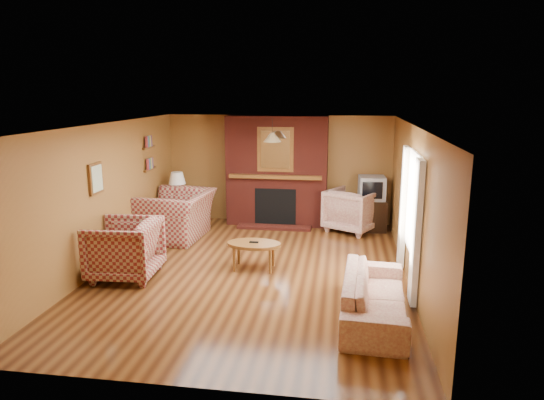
% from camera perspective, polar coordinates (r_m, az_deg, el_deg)
% --- Properties ---
extents(floor, '(6.50, 6.50, 0.00)m').
position_cam_1_polar(floor, '(8.10, -2.38, -8.40)').
color(floor, '#40200D').
rests_on(floor, ground).
extents(ceiling, '(6.50, 6.50, 0.00)m').
position_cam_1_polar(ceiling, '(7.58, -2.54, 8.79)').
color(ceiling, silver).
rests_on(ceiling, wall_back).
extents(wall_back, '(6.50, 0.00, 6.50)m').
position_cam_1_polar(wall_back, '(10.91, 0.76, 3.65)').
color(wall_back, '#8F5E2C').
rests_on(wall_back, floor).
extents(wall_front, '(6.50, 0.00, 6.50)m').
position_cam_1_polar(wall_front, '(4.74, -9.96, -8.73)').
color(wall_front, '#8F5E2C').
rests_on(wall_front, floor).
extents(wall_left, '(0.00, 6.50, 6.50)m').
position_cam_1_polar(wall_left, '(8.58, -19.09, 0.46)').
color(wall_left, '#8F5E2C').
rests_on(wall_left, floor).
extents(wall_right, '(0.00, 6.50, 6.50)m').
position_cam_1_polar(wall_right, '(7.69, 16.16, -0.69)').
color(wall_right, '#8F5E2C').
rests_on(wall_right, floor).
extents(fireplace, '(2.20, 0.82, 2.40)m').
position_cam_1_polar(fireplace, '(10.65, 0.57, 3.33)').
color(fireplace, '#581A13').
rests_on(fireplace, floor).
extents(window_right, '(0.10, 1.85, 2.00)m').
position_cam_1_polar(window_right, '(7.51, 15.96, -1.58)').
color(window_right, beige).
rests_on(window_right, wall_right).
extents(bookshelf, '(0.09, 0.55, 0.71)m').
position_cam_1_polar(bookshelf, '(10.18, -14.10, 5.27)').
color(bookshelf, brown).
rests_on(bookshelf, wall_left).
extents(botanical_print, '(0.05, 0.40, 0.50)m').
position_cam_1_polar(botanical_print, '(8.24, -20.01, 2.39)').
color(botanical_print, brown).
rests_on(botanical_print, wall_left).
extents(pendant_light, '(0.36, 0.36, 0.48)m').
position_cam_1_polar(pendant_light, '(9.87, 0.03, 7.38)').
color(pendant_light, black).
rests_on(pendant_light, ceiling).
extents(plaid_loveseat, '(1.36, 1.53, 0.94)m').
position_cam_1_polar(plaid_loveseat, '(9.95, -11.14, -1.76)').
color(plaid_loveseat, maroon).
rests_on(plaid_loveseat, floor).
extents(plaid_armchair, '(1.10, 1.07, 0.94)m').
position_cam_1_polar(plaid_armchair, '(8.05, -16.98, -5.54)').
color(plaid_armchair, maroon).
rests_on(plaid_armchair, floor).
extents(floral_sofa, '(0.91, 2.07, 0.59)m').
position_cam_1_polar(floral_sofa, '(6.60, 11.97, -10.96)').
color(floral_sofa, beige).
rests_on(floral_sofa, floor).
extents(floral_armchair, '(1.32, 1.34, 0.90)m').
position_cam_1_polar(floral_armchair, '(10.41, 9.45, -1.18)').
color(floral_armchair, beige).
rests_on(floral_armchair, floor).
extents(coffee_table, '(0.90, 0.56, 0.48)m').
position_cam_1_polar(coffee_table, '(8.09, -2.14, -5.42)').
color(coffee_table, brown).
rests_on(coffee_table, floor).
extents(side_table, '(0.50, 0.50, 0.61)m').
position_cam_1_polar(side_table, '(10.81, -10.93, -1.53)').
color(side_table, brown).
rests_on(side_table, floor).
extents(table_lamp, '(0.37, 0.37, 0.61)m').
position_cam_1_polar(table_lamp, '(10.67, -11.08, 1.82)').
color(table_lamp, white).
rests_on(table_lamp, side_table).
extents(tv_stand, '(0.66, 0.61, 0.67)m').
position_cam_1_polar(tv_stand, '(10.56, 11.51, -1.70)').
color(tv_stand, black).
rests_on(tv_stand, floor).
extents(crt_tv, '(0.57, 0.57, 0.50)m').
position_cam_1_polar(crt_tv, '(10.43, 11.65, 1.40)').
color(crt_tv, '#989BA0').
rests_on(crt_tv, tv_stand).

